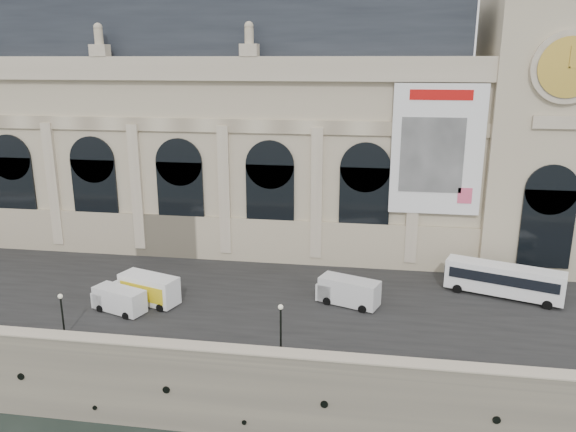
% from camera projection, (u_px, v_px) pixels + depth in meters
% --- Properties ---
extents(ground, '(260.00, 260.00, 0.00)m').
position_uv_depth(ground, '(145.00, 428.00, 43.75)').
color(ground, black).
rests_on(ground, ground).
extents(quay, '(160.00, 70.00, 6.00)m').
position_uv_depth(quay, '(245.00, 248.00, 76.23)').
color(quay, gray).
rests_on(quay, ground).
extents(street, '(160.00, 24.00, 0.06)m').
position_uv_depth(street, '(197.00, 287.00, 55.44)').
color(street, '#2D2D2D').
rests_on(street, quay).
extents(parapet, '(160.00, 1.40, 1.21)m').
position_uv_depth(parapet, '(142.00, 348.00, 42.53)').
color(parapet, gray).
rests_on(parapet, quay).
extents(museum, '(69.00, 18.70, 29.10)m').
position_uv_depth(museum, '(187.00, 127.00, 68.66)').
color(museum, '#BBB08F').
rests_on(museum, quay).
extents(clock_pavilion, '(13.00, 14.72, 36.70)m').
position_uv_depth(clock_pavilion, '(541.00, 102.00, 58.96)').
color(clock_pavilion, '#BBB08F').
rests_on(clock_pavilion, quay).
extents(bus_right, '(10.73, 5.52, 3.13)m').
position_uv_depth(bus_right, '(504.00, 280.00, 52.67)').
color(bus_right, white).
rests_on(bus_right, quay).
extents(van_b, '(5.33, 3.43, 2.22)m').
position_uv_depth(van_b, '(117.00, 299.00, 49.84)').
color(van_b, white).
rests_on(van_b, quay).
extents(van_c, '(6.00, 3.90, 2.50)m').
position_uv_depth(van_c, '(346.00, 291.00, 51.26)').
color(van_c, silver).
rests_on(van_c, quay).
extents(box_truck, '(7.02, 4.09, 2.70)m').
position_uv_depth(box_truck, '(146.00, 289.00, 51.60)').
color(box_truck, white).
rests_on(box_truck, quay).
extents(lamp_left, '(0.39, 0.39, 3.83)m').
position_uv_depth(lamp_left, '(63.00, 316.00, 44.85)').
color(lamp_left, black).
rests_on(lamp_left, quay).
extents(lamp_right, '(0.40, 0.40, 3.97)m').
position_uv_depth(lamp_right, '(281.00, 329.00, 42.63)').
color(lamp_right, black).
rests_on(lamp_right, quay).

